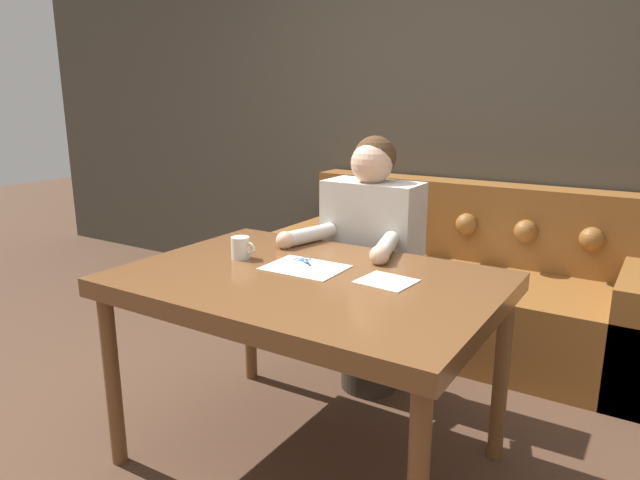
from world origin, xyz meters
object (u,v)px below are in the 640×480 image
object	(u,v)px
scissors	(306,263)
mug	(241,248)
person	(370,265)
dining_table	(308,294)
couch	(456,286)

from	to	relation	value
scissors	mug	xyz separation A→B (m)	(-0.27, -0.08, 0.04)
scissors	person	bearing A→B (deg)	87.98
dining_table	scissors	xyz separation A→B (m)	(-0.09, 0.13, 0.08)
person	mug	world-z (taller)	person
couch	person	xyz separation A→B (m)	(-0.15, -0.83, 0.32)
mug	dining_table	bearing A→B (deg)	-7.17
couch	person	size ratio (longest dim) A/B	1.70
couch	mug	world-z (taller)	couch
dining_table	couch	size ratio (longest dim) A/B	0.65
person	mug	size ratio (longest dim) A/B	11.05
couch	mug	bearing A→B (deg)	-106.79
dining_table	person	world-z (taller)	person
person	mug	distance (m)	0.70
dining_table	couch	world-z (taller)	couch
person	scissors	bearing A→B (deg)	-92.02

